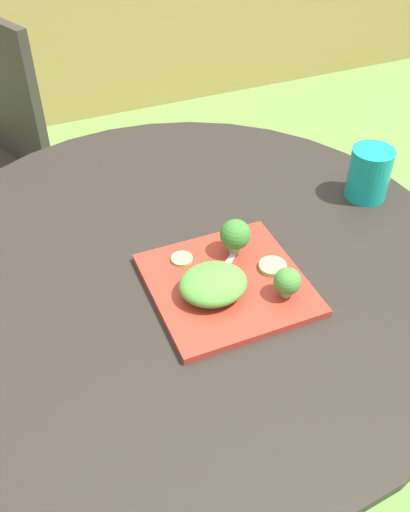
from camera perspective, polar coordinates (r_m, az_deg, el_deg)
The scene contains 10 objects.
ground_plane at distance 1.65m, azimuth -1.44°, elevation -19.30°, with size 12.00×12.00×0.00m, color #669342.
patio_table at distance 1.23m, azimuth -1.84°, elevation -7.53°, with size 1.07×1.07×0.72m.
salad_plate at distance 1.02m, azimuth 2.20°, elevation -2.83°, with size 0.27×0.27×0.01m, color #AD3323.
drinking_glass at distance 1.26m, azimuth 15.99°, elevation 7.67°, with size 0.09×0.09×0.11m.
fork at distance 1.05m, azimuth 2.26°, elevation -0.78°, with size 0.12×0.12×0.00m.
lettuce_mound at distance 0.98m, azimuth 0.81°, elevation -2.80°, with size 0.12×0.10×0.05m, color #519338.
broccoli_floret_0 at distance 0.98m, azimuth 8.20°, elevation -2.55°, with size 0.05×0.05×0.06m.
broccoli_floret_1 at distance 1.05m, azimuth 3.03°, elevation 2.10°, with size 0.06×0.06×0.07m.
cucumber_slice_0 at distance 1.06m, azimuth -2.33°, elevation -0.28°, with size 0.04×0.04×0.01m, color #8EB766.
cucumber_slice_1 at distance 1.04m, azimuth 6.76°, elevation -1.04°, with size 0.05×0.05×0.01m, color #8EB766.
Camera 1 is at (-0.28, -0.76, 1.43)m, focal length 40.14 mm.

